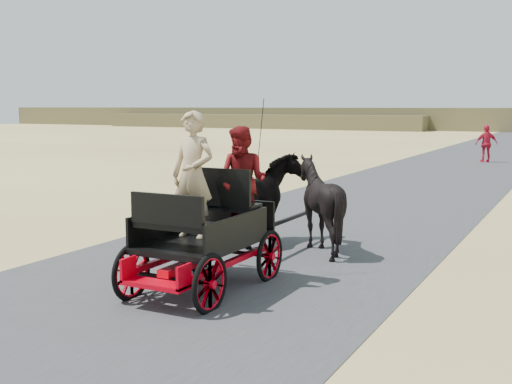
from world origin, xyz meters
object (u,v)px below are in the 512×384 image
at_px(horse_left, 264,200).
at_px(horse_right, 320,204).
at_px(carriage, 204,264).
at_px(pedestrian, 487,144).

relative_size(horse_left, horse_right, 1.18).
bearing_deg(horse_right, carriage, 79.61).
distance_m(horse_left, pedestrian, 20.62).
bearing_deg(horse_right, pedestrian, -90.00).
bearing_deg(carriage, horse_left, 100.39).
height_order(horse_left, pedestrian, pedestrian).
bearing_deg(carriage, horse_right, 79.61).
height_order(carriage, horse_right, horse_right).
bearing_deg(pedestrian, horse_left, 60.97).
distance_m(carriage, pedestrian, 23.60).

